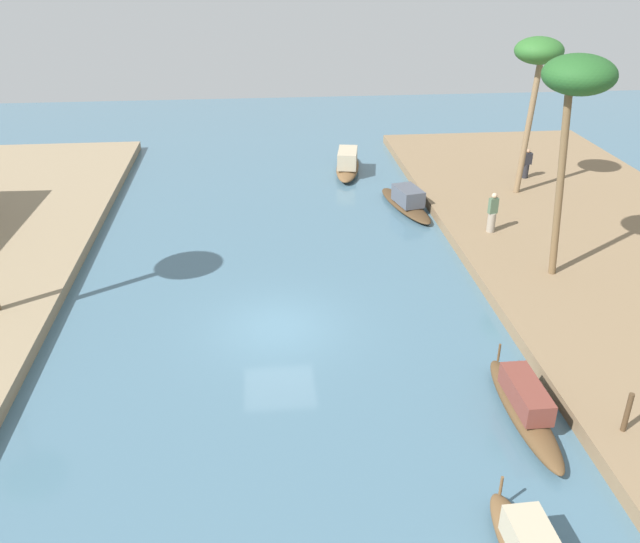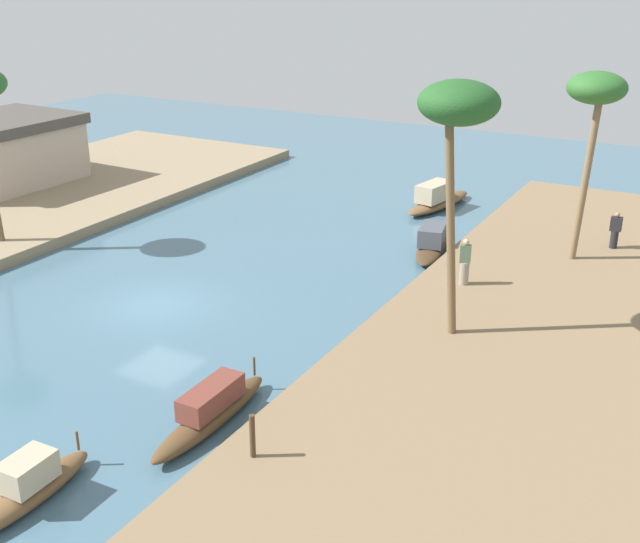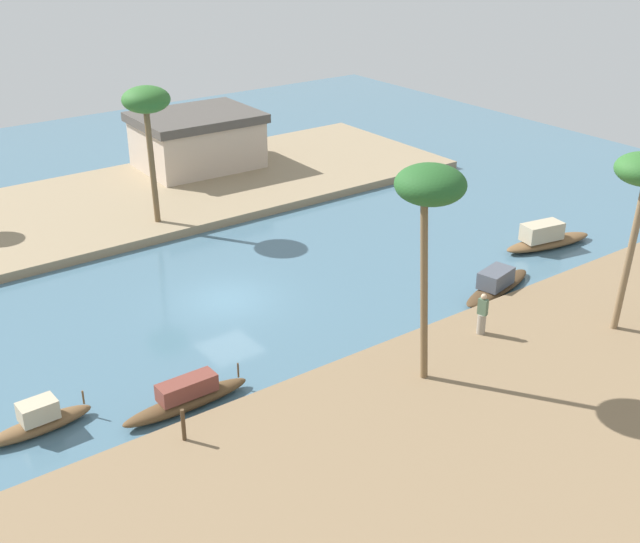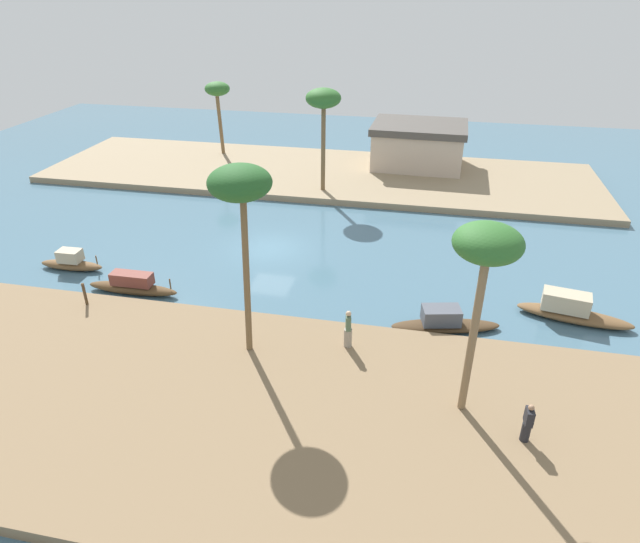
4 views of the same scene
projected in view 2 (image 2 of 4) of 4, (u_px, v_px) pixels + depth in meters
The scene contains 12 objects.
river_water at pixel (156, 305), 28.56m from camera, with size 71.92×71.92×0.00m, color #476B7F.
riverbank_left at pixel (540, 395), 22.21m from camera, with size 44.12×12.48×0.47m, color #846B4C.
sampan_with_tall_canopy at pixel (29, 487), 18.04m from camera, with size 3.68×0.96×1.18m.
sampan_upstream_small at pixel (211, 411), 21.05m from camera, with size 4.87×0.92×1.16m.
sampan_with_red_awning at pixel (432, 241), 33.79m from camera, with size 5.17×2.21×1.15m.
sampan_downstream_large at pixel (437, 199), 39.48m from camera, with size 5.34×2.15×1.38m.
person_on_near_bank at pixel (465, 265), 28.94m from camera, with size 0.42×0.42×1.76m.
person_by_mooring at pixel (615, 231), 32.60m from camera, with size 0.33×0.47×1.54m.
mooring_post at pixel (252, 436), 18.87m from camera, with size 0.14×0.14×1.15m, color #4C3823.
palm_tree_left_near at pixel (458, 110), 22.94m from camera, with size 2.42×2.42×7.99m.
palm_tree_left_far at pixel (596, 95), 29.29m from camera, with size 2.21×2.21×7.37m.
riverside_building at pixel (0, 151), 41.74m from camera, with size 7.71×6.12×3.47m.
Camera 2 is at (-19.95, -17.86, 11.65)m, focal length 44.34 mm.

